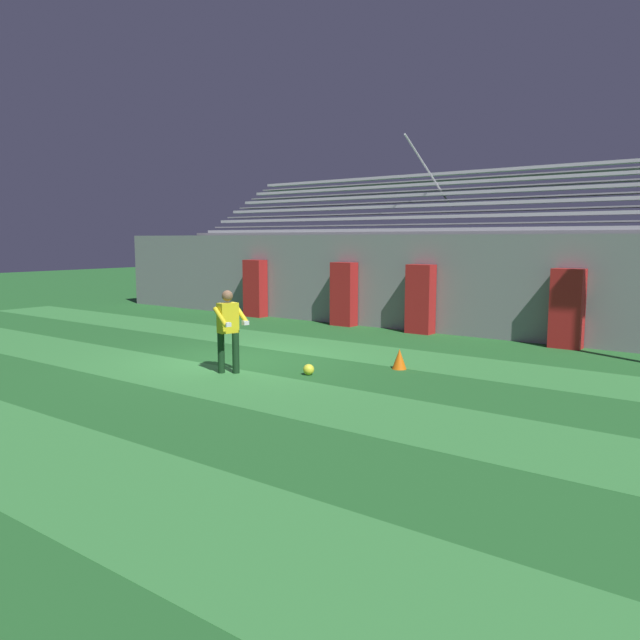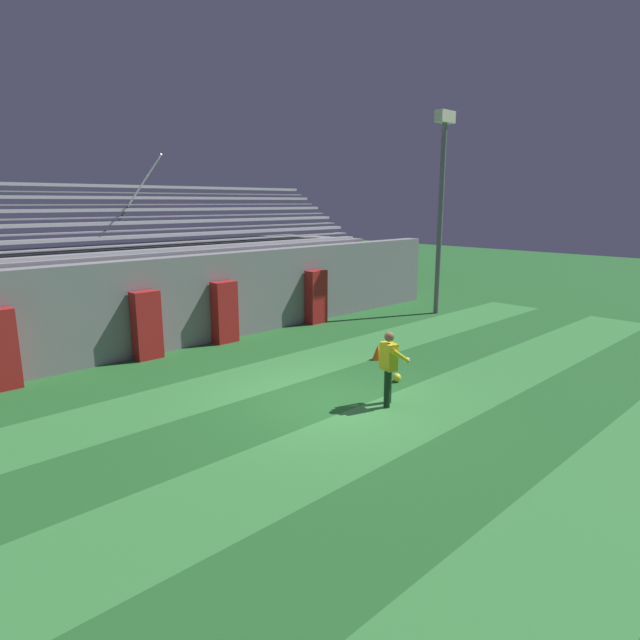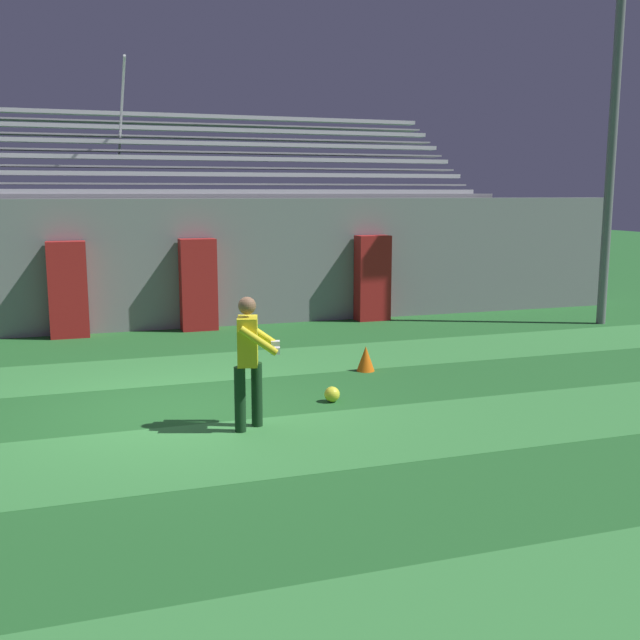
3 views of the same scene
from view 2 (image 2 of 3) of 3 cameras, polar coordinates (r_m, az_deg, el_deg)
name	(u,v)px [view 2 (image 2 of 3)]	position (r m, az deg, el deg)	size (l,w,h in m)	color
ground_plane	(327,400)	(12.26, 0.73, -8.58)	(80.00, 80.00, 0.00)	#236028
turf_stripe_near	(612,506)	(9.44, 28.68, -16.99)	(28.00, 2.10, 0.01)	#38843D
turf_stripe_mid	(389,423)	(11.16, 7.37, -10.88)	(28.00, 2.10, 0.01)	#38843D
turf_stripe_far	(261,376)	(13.97, -6.28, -5.97)	(28.00, 2.10, 0.01)	#38843D
back_wall	(178,302)	(16.96, -14.93, 1.84)	(24.00, 0.60, 2.80)	gray
padding_pillar_gate_left	(147,325)	(15.97, -18.01, -0.53)	(0.76, 0.44, 1.96)	#B21E1E
padding_pillar_gate_right	(225,312)	(17.26, -10.13, 0.83)	(0.76, 0.44, 1.96)	#B21E1E
padding_pillar_far_right	(316,297)	(19.74, -0.42, 2.48)	(0.76, 0.44, 1.96)	#B21E1E
bleacher_stand	(138,289)	(19.31, -18.89, 3.18)	(18.00, 4.75, 5.83)	gray
floodlight_pole	(442,188)	(21.76, 12.85, 13.55)	(0.90, 0.36, 7.76)	slate
goalkeeper	(389,364)	(11.80, 7.39, -4.63)	(0.66, 0.67, 1.67)	#143319
soccer_ball	(397,378)	(13.58, 8.18, -6.09)	(0.22, 0.22, 0.22)	yellow
traffic_cone	(377,352)	(15.36, 6.15, -3.46)	(0.30, 0.30, 0.42)	orange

